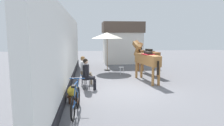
{
  "coord_description": "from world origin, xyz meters",
  "views": [
    {
      "loc": [
        -1.54,
        -8.61,
        2.39
      ],
      "look_at": [
        -0.4,
        1.2,
        1.05
      ],
      "focal_mm": 32.78,
      "sensor_mm": 36.0,
      "label": 1
    }
  ],
  "objects_px": {
    "seated_visitor_near": "(87,72)",
    "spare_stool_white": "(121,68)",
    "flower_planter_near": "(73,94)",
    "cafe_parasol": "(107,36)",
    "seated_visitor_far": "(85,69)",
    "leaning_bicycle": "(76,101)",
    "saddled_horse_near": "(146,59)",
    "saddled_horse_far": "(147,55)"
  },
  "relations": [
    {
      "from": "saddled_horse_far",
      "to": "saddled_horse_near",
      "type": "bearing_deg",
      "value": -107.58
    },
    {
      "from": "cafe_parasol",
      "to": "seated_visitor_near",
      "type": "bearing_deg",
      "value": -105.06
    },
    {
      "from": "seated_visitor_near",
      "to": "leaning_bicycle",
      "type": "bearing_deg",
      "value": -97.32
    },
    {
      "from": "seated_visitor_near",
      "to": "flower_planter_near",
      "type": "relative_size",
      "value": 2.17
    },
    {
      "from": "flower_planter_near",
      "to": "cafe_parasol",
      "type": "xyz_separation_m",
      "value": [
        1.83,
        6.74,
        2.03
      ]
    },
    {
      "from": "seated_visitor_near",
      "to": "cafe_parasol",
      "type": "height_order",
      "value": "cafe_parasol"
    },
    {
      "from": "seated_visitor_near",
      "to": "seated_visitor_far",
      "type": "distance_m",
      "value": 1.06
    },
    {
      "from": "seated_visitor_far",
      "to": "cafe_parasol",
      "type": "height_order",
      "value": "cafe_parasol"
    },
    {
      "from": "cafe_parasol",
      "to": "spare_stool_white",
      "type": "distance_m",
      "value": 2.61
    },
    {
      "from": "flower_planter_near",
      "to": "leaning_bicycle",
      "type": "relative_size",
      "value": 0.36
    },
    {
      "from": "saddled_horse_near",
      "to": "cafe_parasol",
      "type": "bearing_deg",
      "value": 115.94
    },
    {
      "from": "cafe_parasol",
      "to": "saddled_horse_far",
      "type": "bearing_deg",
      "value": -30.93
    },
    {
      "from": "seated_visitor_near",
      "to": "saddled_horse_near",
      "type": "height_order",
      "value": "saddled_horse_near"
    },
    {
      "from": "saddled_horse_near",
      "to": "flower_planter_near",
      "type": "xyz_separation_m",
      "value": [
        -3.54,
        -3.23,
        -0.82
      ]
    },
    {
      "from": "seated_visitor_far",
      "to": "spare_stool_white",
      "type": "relative_size",
      "value": 3.02
    },
    {
      "from": "seated_visitor_far",
      "to": "saddled_horse_near",
      "type": "distance_m",
      "value": 3.22
    },
    {
      "from": "saddled_horse_far",
      "to": "leaning_bicycle",
      "type": "distance_m",
      "value": 7.53
    },
    {
      "from": "flower_planter_near",
      "to": "leaning_bicycle",
      "type": "bearing_deg",
      "value": -81.56
    },
    {
      "from": "flower_planter_near",
      "to": "seated_visitor_near",
      "type": "bearing_deg",
      "value": 74.41
    },
    {
      "from": "leaning_bicycle",
      "to": "spare_stool_white",
      "type": "bearing_deg",
      "value": 68.58
    },
    {
      "from": "saddled_horse_far",
      "to": "spare_stool_white",
      "type": "height_order",
      "value": "saddled_horse_far"
    },
    {
      "from": "seated_visitor_far",
      "to": "leaning_bicycle",
      "type": "distance_m",
      "value": 3.86
    },
    {
      "from": "seated_visitor_near",
      "to": "spare_stool_white",
      "type": "xyz_separation_m",
      "value": [
        2.06,
        3.37,
        -0.38
      ]
    },
    {
      "from": "saddled_horse_near",
      "to": "flower_planter_near",
      "type": "bearing_deg",
      "value": -137.66
    },
    {
      "from": "leaning_bicycle",
      "to": "cafe_parasol",
      "type": "bearing_deg",
      "value": 77.68
    },
    {
      "from": "seated_visitor_far",
      "to": "cafe_parasol",
      "type": "xyz_separation_m",
      "value": [
        1.47,
        3.88,
        1.59
      ]
    },
    {
      "from": "seated_visitor_far",
      "to": "cafe_parasol",
      "type": "relative_size",
      "value": 0.54
    },
    {
      "from": "spare_stool_white",
      "to": "saddled_horse_far",
      "type": "bearing_deg",
      "value": 5.15
    },
    {
      "from": "saddled_horse_far",
      "to": "leaning_bicycle",
      "type": "height_order",
      "value": "saddled_horse_far"
    },
    {
      "from": "saddled_horse_far",
      "to": "cafe_parasol",
      "type": "xyz_separation_m",
      "value": [
        -2.37,
        1.42,
        1.2
      ]
    },
    {
      "from": "flower_planter_near",
      "to": "leaning_bicycle",
      "type": "xyz_separation_m",
      "value": [
        0.15,
        -0.98,
        0.06
      ]
    },
    {
      "from": "seated_visitor_far",
      "to": "saddled_horse_far",
      "type": "distance_m",
      "value": 4.58
    },
    {
      "from": "leaning_bicycle",
      "to": "saddled_horse_far",
      "type": "bearing_deg",
      "value": 57.21
    },
    {
      "from": "leaning_bicycle",
      "to": "spare_stool_white",
      "type": "distance_m",
      "value": 6.61
    },
    {
      "from": "seated_visitor_far",
      "to": "saddled_horse_far",
      "type": "height_order",
      "value": "saddled_horse_far"
    },
    {
      "from": "saddled_horse_near",
      "to": "saddled_horse_far",
      "type": "relative_size",
      "value": 1.0
    },
    {
      "from": "flower_planter_near",
      "to": "leaning_bicycle",
      "type": "height_order",
      "value": "leaning_bicycle"
    },
    {
      "from": "leaning_bicycle",
      "to": "spare_stool_white",
      "type": "xyz_separation_m",
      "value": [
        2.41,
        6.15,
        0.0
      ]
    },
    {
      "from": "seated_visitor_far",
      "to": "spare_stool_white",
      "type": "height_order",
      "value": "seated_visitor_far"
    },
    {
      "from": "saddled_horse_far",
      "to": "flower_planter_near",
      "type": "relative_size",
      "value": 4.63
    },
    {
      "from": "cafe_parasol",
      "to": "saddled_horse_near",
      "type": "bearing_deg",
      "value": -64.06
    },
    {
      "from": "seated_visitor_near",
      "to": "leaning_bicycle",
      "type": "xyz_separation_m",
      "value": [
        -0.36,
        -2.78,
        -0.38
      ]
    }
  ]
}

